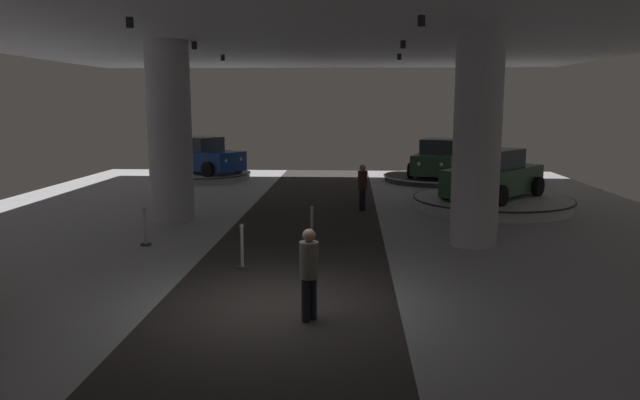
{
  "coord_description": "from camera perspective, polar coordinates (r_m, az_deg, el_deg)",
  "views": [
    {
      "loc": [
        1.33,
        -10.33,
        3.64
      ],
      "look_at": [
        0.6,
        3.38,
        1.4
      ],
      "focal_mm": 33.38,
      "sensor_mm": 36.0,
      "label": 1
    }
  ],
  "objects": [
    {
      "name": "display_platform_deep_left",
      "position": [
        29.32,
        -11.23,
        2.32
      ],
      "size": [
        4.67,
        4.67,
        0.33
      ],
      "color": "#B7B7BC",
      "rests_on": "ground"
    },
    {
      "name": "column_right",
      "position": [
        15.65,
        14.82,
        5.7
      ],
      "size": [
        1.2,
        1.2,
        5.5
      ],
      "color": "silver",
      "rests_on": "ground"
    },
    {
      "name": "stanchion_c",
      "position": [
        13.37,
        -7.47,
        -4.97
      ],
      "size": [
        0.28,
        0.28,
        1.01
      ],
      "color": "#333338",
      "rests_on": "ground"
    },
    {
      "name": "ground",
      "position": [
        11.04,
        -4.1,
        -10.15
      ],
      "size": [
        24.0,
        44.0,
        0.06
      ],
      "color": "#B2B2B7"
    },
    {
      "name": "display_car_deep_right",
      "position": [
        28.6,
        11.34,
        3.87
      ],
      "size": [
        3.23,
        4.55,
        1.71
      ],
      "color": "#2D5638",
      "rests_on": "display_platform_deep_right"
    },
    {
      "name": "display_platform_far_right",
      "position": [
        21.63,
        16.16,
        -0.22
      ],
      "size": [
        5.48,
        5.48,
        0.38
      ],
      "color": "silver",
      "rests_on": "ground"
    },
    {
      "name": "stanchion_a",
      "position": [
        16.02,
        -16.41,
        -2.89
      ],
      "size": [
        0.28,
        0.28,
        1.01
      ],
      "color": "#333338",
      "rests_on": "ground"
    },
    {
      "name": "display_platform_deep_right",
      "position": [
        28.66,
        11.28,
        2.11
      ],
      "size": [
        5.17,
        5.17,
        0.27
      ],
      "color": "#333338",
      "rests_on": "ground"
    },
    {
      "name": "column_left",
      "position": [
        18.97,
        -14.2,
        6.3
      ],
      "size": [
        1.34,
        1.34,
        5.5
      ],
      "color": "silver",
      "rests_on": "ground"
    },
    {
      "name": "visitor_walking_near",
      "position": [
        20.24,
        4.1,
        1.49
      ],
      "size": [
        0.32,
        0.32,
        1.59
      ],
      "color": "black",
      "rests_on": "ground"
    },
    {
      "name": "visitor_walking_far",
      "position": [
        9.99,
        -1.05,
        -6.62
      ],
      "size": [
        0.32,
        0.32,
        1.59
      ],
      "color": "black",
      "rests_on": "ground"
    },
    {
      "name": "display_car_far_right",
      "position": [
        21.47,
        16.24,
        2.23
      ],
      "size": [
        4.08,
        4.38,
        1.71
      ],
      "color": "#2D5638",
      "rests_on": "display_platform_far_right"
    },
    {
      "name": "display_car_deep_left",
      "position": [
        29.25,
        -11.33,
        4.1
      ],
      "size": [
        4.51,
        3.76,
        1.71
      ],
      "color": "navy",
      "rests_on": "display_platform_deep_left"
    },
    {
      "name": "stanchion_b",
      "position": [
        15.52,
        -0.78,
        -2.89
      ],
      "size": [
        0.28,
        0.28,
        1.01
      ],
      "color": "#333338",
      "rests_on": "ground"
    }
  ]
}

